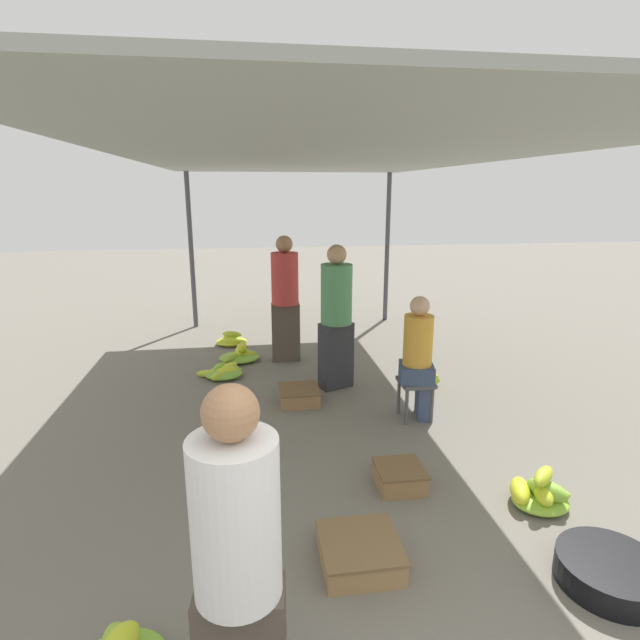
% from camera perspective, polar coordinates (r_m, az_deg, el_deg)
% --- Properties ---
extents(canopy_post_back_left, '(0.08, 0.08, 2.65)m').
position_cam_1_polar(canopy_post_back_left, '(8.90, -14.50, 7.56)').
color(canopy_post_back_left, '#4C4C51').
rests_on(canopy_post_back_left, ground).
extents(canopy_post_back_right, '(0.08, 0.08, 2.65)m').
position_cam_1_polar(canopy_post_back_right, '(9.20, 7.68, 8.11)').
color(canopy_post_back_right, '#4C4C51').
rests_on(canopy_post_back_right, ground).
extents(canopy_tarp, '(3.86, 7.66, 0.04)m').
position_cam_1_polar(canopy_tarp, '(5.23, 0.39, 18.17)').
color(canopy_tarp, '#9EA399').
rests_on(canopy_tarp, canopy_post_front_left).
extents(vendor_foreground, '(0.39, 0.39, 1.67)m').
position_cam_1_polar(vendor_foreground, '(2.27, -9.33, -26.47)').
color(vendor_foreground, '#4C4238').
rests_on(vendor_foreground, ground).
extents(stool, '(0.34, 0.34, 0.42)m').
position_cam_1_polar(stool, '(5.37, 10.87, -7.63)').
color(stool, '#4C4C4C').
rests_on(stool, ground).
extents(vendor_seated, '(0.40, 0.40, 1.32)m').
position_cam_1_polar(vendor_seated, '(5.26, 11.24, -4.06)').
color(vendor_seated, '#384766').
rests_on(vendor_seated, ground).
extents(basin_black, '(0.64, 0.64, 0.17)m').
position_cam_1_polar(basin_black, '(3.86, 30.25, -23.61)').
color(basin_black, black).
rests_on(basin_black, ground).
extents(banana_pile_left_0, '(0.57, 0.59, 0.25)m').
position_cam_1_polar(banana_pile_left_0, '(7.19, -9.14, -4.03)').
color(banana_pile_left_0, '#87BA34').
rests_on(banana_pile_left_0, ground).
extents(banana_pile_left_1, '(0.62, 0.57, 0.14)m').
position_cam_1_polar(banana_pile_left_1, '(6.64, -10.99, -5.84)').
color(banana_pile_left_1, '#8BBC33').
rests_on(banana_pile_left_1, ground).
extents(banana_pile_left_3, '(0.48, 0.43, 0.22)m').
position_cam_1_polar(banana_pile_left_3, '(7.93, -10.06, -2.30)').
color(banana_pile_left_3, '#A4C62F').
rests_on(banana_pile_left_3, ground).
extents(banana_pile_right_0, '(0.50, 0.44, 0.32)m').
position_cam_1_polar(banana_pile_right_0, '(4.36, 23.76, -17.71)').
color(banana_pile_right_0, '#B7CD2B').
rests_on(banana_pile_right_0, ground).
extents(banana_pile_right_1, '(0.48, 0.47, 0.21)m').
position_cam_1_polar(banana_pile_right_1, '(6.38, 11.47, -6.52)').
color(banana_pile_right_1, '#B6CD2C').
rests_on(banana_pile_right_1, ground).
extents(crate_near, '(0.45, 0.45, 0.17)m').
position_cam_1_polar(crate_near, '(5.75, -2.39, -8.58)').
color(crate_near, olive).
rests_on(crate_near, ground).
extents(crate_mid, '(0.51, 0.51, 0.18)m').
position_cam_1_polar(crate_mid, '(3.56, 4.58, -24.94)').
color(crate_mid, '#9E7A4C').
rests_on(crate_mid, ground).
extents(crate_far, '(0.39, 0.39, 0.18)m').
position_cam_1_polar(crate_far, '(4.31, 9.08, -17.26)').
color(crate_far, olive).
rests_on(crate_far, ground).
extents(shopper_walking_mid, '(0.40, 0.39, 1.76)m').
position_cam_1_polar(shopper_walking_mid, '(6.93, -4.01, 2.63)').
color(shopper_walking_mid, '#4C4238').
rests_on(shopper_walking_mid, ground).
extents(shopper_walking_far, '(0.48, 0.48, 1.75)m').
position_cam_1_polar(shopper_walking_far, '(5.93, 1.87, 0.53)').
color(shopper_walking_far, '#2D2D33').
rests_on(shopper_walking_far, ground).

